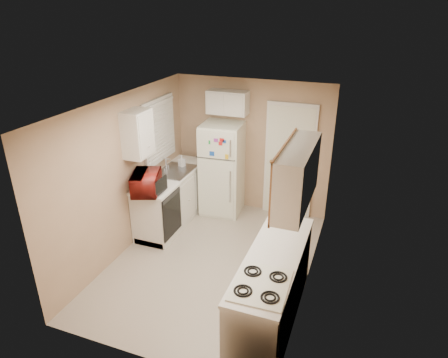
% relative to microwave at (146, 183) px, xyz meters
% --- Properties ---
extents(floor, '(3.80, 3.80, 0.00)m').
position_rel_microwave_xyz_m(floor, '(1.12, -0.14, -1.05)').
color(floor, beige).
rests_on(floor, ground).
extents(ceiling, '(3.80, 3.80, 0.00)m').
position_rel_microwave_xyz_m(ceiling, '(1.12, -0.14, 1.35)').
color(ceiling, white).
rests_on(ceiling, floor).
extents(wall_left, '(3.80, 3.80, 0.00)m').
position_rel_microwave_xyz_m(wall_left, '(-0.28, -0.14, 0.15)').
color(wall_left, tan).
rests_on(wall_left, floor).
extents(wall_right, '(3.80, 3.80, 0.00)m').
position_rel_microwave_xyz_m(wall_right, '(2.52, -0.14, 0.15)').
color(wall_right, tan).
rests_on(wall_right, floor).
extents(wall_back, '(2.80, 2.80, 0.00)m').
position_rel_microwave_xyz_m(wall_back, '(1.12, 1.76, 0.15)').
color(wall_back, tan).
rests_on(wall_back, floor).
extents(wall_front, '(2.80, 2.80, 0.00)m').
position_rel_microwave_xyz_m(wall_front, '(1.12, -2.04, 0.15)').
color(wall_front, tan).
rests_on(wall_front, floor).
extents(left_counter, '(0.60, 1.80, 0.90)m').
position_rel_microwave_xyz_m(left_counter, '(0.02, 0.76, -0.60)').
color(left_counter, silver).
rests_on(left_counter, floor).
extents(dishwasher, '(0.03, 0.58, 0.72)m').
position_rel_microwave_xyz_m(dishwasher, '(0.31, 0.16, -0.56)').
color(dishwasher, black).
rests_on(dishwasher, floor).
extents(sink, '(0.54, 0.74, 0.16)m').
position_rel_microwave_xyz_m(sink, '(0.02, 0.91, -0.19)').
color(sink, gray).
rests_on(sink, left_counter).
extents(microwave, '(0.65, 0.50, 0.38)m').
position_rel_microwave_xyz_m(microwave, '(0.00, 0.00, 0.00)').
color(microwave, maroon).
rests_on(microwave, left_counter).
extents(soap_bottle, '(0.12, 0.12, 0.21)m').
position_rel_microwave_xyz_m(soap_bottle, '(0.04, 1.13, -0.05)').
color(soap_bottle, white).
rests_on(soap_bottle, left_counter).
extents(window_blinds, '(0.10, 0.98, 1.08)m').
position_rel_microwave_xyz_m(window_blinds, '(-0.24, 0.91, 0.55)').
color(window_blinds, silver).
rests_on(window_blinds, wall_left).
extents(upper_cabinet_left, '(0.30, 0.45, 0.70)m').
position_rel_microwave_xyz_m(upper_cabinet_left, '(-0.13, 0.08, 0.75)').
color(upper_cabinet_left, silver).
rests_on(upper_cabinet_left, wall_left).
extents(refrigerator, '(0.73, 0.71, 1.67)m').
position_rel_microwave_xyz_m(refrigerator, '(0.69, 1.43, -0.21)').
color(refrigerator, silver).
rests_on(refrigerator, floor).
extents(cabinet_over_fridge, '(0.70, 0.30, 0.40)m').
position_rel_microwave_xyz_m(cabinet_over_fridge, '(0.72, 1.61, 0.95)').
color(cabinet_over_fridge, silver).
rests_on(cabinet_over_fridge, wall_back).
extents(interior_door, '(0.86, 0.06, 2.08)m').
position_rel_microwave_xyz_m(interior_door, '(1.82, 1.72, -0.03)').
color(interior_door, silver).
rests_on(interior_door, floor).
extents(right_counter, '(0.60, 2.00, 0.90)m').
position_rel_microwave_xyz_m(right_counter, '(2.22, -0.94, -0.60)').
color(right_counter, silver).
rests_on(right_counter, floor).
extents(stove, '(0.58, 0.71, 0.84)m').
position_rel_microwave_xyz_m(stove, '(2.23, -1.51, -0.63)').
color(stove, silver).
rests_on(stove, floor).
extents(upper_cabinet_right, '(0.30, 1.20, 0.70)m').
position_rel_microwave_xyz_m(upper_cabinet_right, '(2.37, -0.64, 0.75)').
color(upper_cabinet_right, silver).
rests_on(upper_cabinet_right, wall_right).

